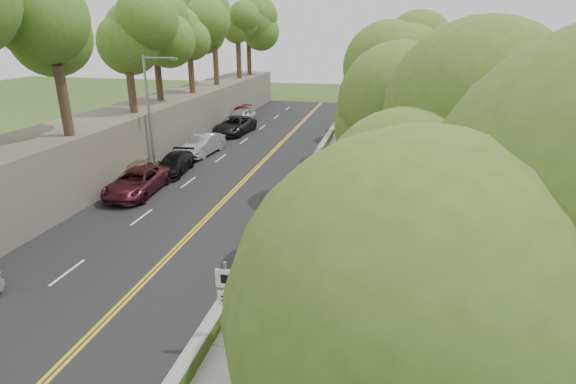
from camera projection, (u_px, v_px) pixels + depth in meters
ground at (230, 294)px, 17.36m from camera, size 140.00×140.00×0.00m
road at (229, 171)px, 32.21m from camera, size 11.20×66.00×0.04m
sidewalk at (340, 179)px, 30.57m from camera, size 4.20×66.00×0.05m
jersey_barrier at (307, 173)px, 30.95m from camera, size 0.42×66.00×0.60m
rock_embankment at (125, 138)px, 33.21m from camera, size 5.00×66.00×4.00m
chainlink_fence at (372, 167)px, 29.80m from camera, size 0.04×66.00×2.00m
trees_embankment at (115, 15)px, 30.18m from camera, size 6.40×66.00×13.00m
trees_fenceside at (418, 75)px, 27.26m from camera, size 7.00×66.00×14.00m
streetlight at (151, 106)px, 30.76m from camera, size 2.52×0.22×8.00m
signpost at (226, 297)px, 13.71m from camera, size 0.62×0.09×3.10m
construction_barrel at (354, 150)px, 35.69m from camera, size 0.59×0.59×0.97m
concrete_block at (330, 256)px, 19.22m from camera, size 1.51×1.27×0.88m
car_2 at (137, 182)px, 27.51m from camera, size 2.94×5.63×1.51m
car_3 at (174, 164)px, 31.55m from camera, size 2.35×4.79×1.34m
car_4 at (137, 171)px, 29.82m from camera, size 1.87×4.10×1.37m
car_5 at (203, 144)px, 36.20m from camera, size 2.19×5.10×1.63m
car_6 at (235, 125)px, 43.38m from camera, size 3.13×6.01×1.62m
car_7 at (239, 114)px, 49.32m from camera, size 2.41×5.23×1.48m
car_8 at (241, 117)px, 47.63m from camera, size 2.35×4.95×1.63m
painter_0 at (255, 264)px, 17.83m from camera, size 0.62×0.86×1.65m
painter_1 at (286, 238)px, 19.86m from camera, size 0.51×0.71×1.83m
painter_2 at (273, 235)px, 20.45m from camera, size 0.85×0.93×1.56m
painter_3 at (308, 197)px, 24.84m from camera, size 1.04×1.28×1.72m
person_far at (373, 130)px, 40.87m from camera, size 1.11×0.75×1.75m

